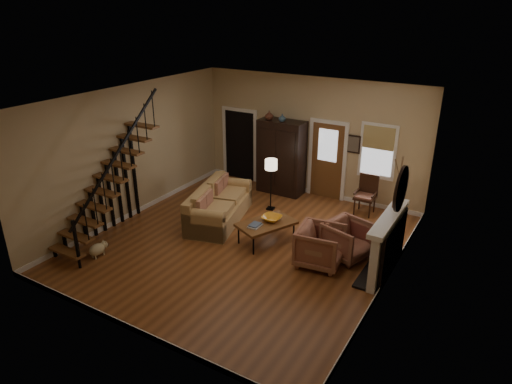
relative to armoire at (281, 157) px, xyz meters
The scene contains 15 objects.
room 1.49m from the armoire, 78.37° to the right, with size 7.00×7.33×3.30m.
staircase 4.94m from the armoire, 115.05° to the right, with size 0.94×2.80×3.20m, color brown, non-canonical shape.
fireplace 4.67m from the armoire, 34.69° to the right, with size 0.33×1.95×2.30m.
armoire is the anchor object (origin of this frame).
vase_a 1.23m from the armoire, 164.05° to the right, with size 0.24×0.24×0.25m, color #4C2619.
vase_b 1.16m from the armoire, 63.43° to the right, with size 0.20×0.20×0.21m, color #334C60.
sofa 2.56m from the armoire, 100.14° to the right, with size 1.01×2.33×0.87m, color #AB844D, non-canonical shape.
coffee_table 3.13m from the armoire, 68.43° to the right, with size 0.75×1.29×0.49m, color brown, non-canonical shape.
bowl 2.95m from the armoire, 66.43° to the right, with size 0.44×0.44×0.11m, color orange.
books 3.31m from the armoire, 72.32° to the right, with size 0.24×0.32×0.06m, color beige, non-canonical shape.
armchair_left 4.04m from the armoire, 50.42° to the right, with size 0.91×0.93×0.85m, color brown.
armchair_right 3.89m from the armoire, 40.44° to the right, with size 0.86×0.89×0.81m, color brown.
floor_lamp 1.29m from the armoire, 74.63° to the right, with size 0.32×0.32×1.39m, color black, non-canonical shape.
side_chair 2.61m from the armoire, ahead, with size 0.54×0.54×1.02m, color #321B10, non-canonical shape.
dog 5.59m from the armoire, 108.02° to the right, with size 0.25×0.42×0.30m, color #CFBF8D, non-canonical shape.
Camera 1 is at (4.91, -7.71, 5.12)m, focal length 32.00 mm.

